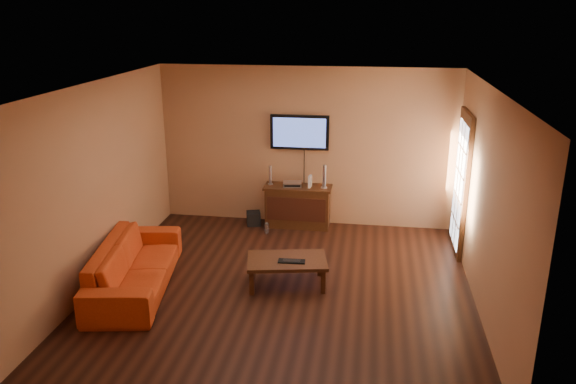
% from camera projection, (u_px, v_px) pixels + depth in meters
% --- Properties ---
extents(ground_plane, '(5.00, 5.00, 0.00)m').
position_uv_depth(ground_plane, '(283.00, 288.00, 7.57)').
color(ground_plane, black).
rests_on(ground_plane, ground).
extents(room_walls, '(5.00, 5.00, 5.00)m').
position_uv_depth(room_walls, '(290.00, 155.00, 7.63)').
color(room_walls, tan).
rests_on(room_walls, ground).
extents(french_door, '(0.07, 1.02, 2.22)m').
position_uv_depth(french_door, '(461.00, 185.00, 8.49)').
color(french_door, '#381C0C').
rests_on(french_door, ground).
extents(media_console, '(1.14, 0.44, 0.72)m').
position_uv_depth(media_console, '(298.00, 206.00, 9.61)').
color(media_console, '#381C0C').
rests_on(media_console, ground).
extents(television, '(0.99, 0.08, 0.58)m').
position_uv_depth(television, '(300.00, 132.00, 9.39)').
color(television, black).
rests_on(television, ground).
extents(coffee_table, '(1.16, 0.83, 0.38)m').
position_uv_depth(coffee_table, '(287.00, 262.00, 7.56)').
color(coffee_table, '#381C0C').
rests_on(coffee_table, ground).
extents(sofa, '(1.00, 2.29, 0.86)m').
position_uv_depth(sofa, '(134.00, 258.00, 7.45)').
color(sofa, '#CA4116').
rests_on(sofa, ground).
extents(speaker_left, '(0.09, 0.09, 0.33)m').
position_uv_depth(speaker_left, '(270.00, 176.00, 9.56)').
color(speaker_left, silver).
rests_on(speaker_left, media_console).
extents(speaker_right, '(0.11, 0.11, 0.40)m').
position_uv_depth(speaker_right, '(324.00, 178.00, 9.35)').
color(speaker_right, silver).
rests_on(speaker_right, media_console).
extents(av_receiver, '(0.34, 0.26, 0.07)m').
position_uv_depth(av_receiver, '(292.00, 184.00, 9.51)').
color(av_receiver, silver).
rests_on(av_receiver, media_console).
extents(game_console, '(0.06, 0.15, 0.20)m').
position_uv_depth(game_console, '(310.00, 181.00, 9.43)').
color(game_console, white).
rests_on(game_console, media_console).
extents(subwoofer, '(0.29, 0.29, 0.23)m').
position_uv_depth(subwoofer, '(254.00, 218.00, 9.74)').
color(subwoofer, black).
rests_on(subwoofer, ground).
extents(bottle, '(0.07, 0.07, 0.21)m').
position_uv_depth(bottle, '(267.00, 228.00, 9.34)').
color(bottle, white).
rests_on(bottle, ground).
extents(keyboard, '(0.37, 0.15, 0.02)m').
position_uv_depth(keyboard, '(292.00, 261.00, 7.46)').
color(keyboard, black).
rests_on(keyboard, coffee_table).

